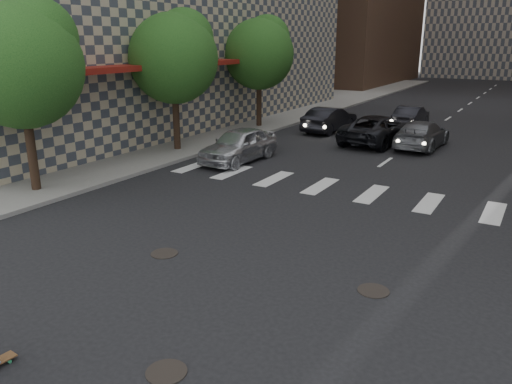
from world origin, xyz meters
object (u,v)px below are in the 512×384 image
at_px(silver_sedan, 239,145).
at_px(traffic_car_b, 422,134).
at_px(tree_c, 261,51).
at_px(tree_a, 24,60).
at_px(traffic_car_a, 330,119).
at_px(tree_b, 176,54).
at_px(traffic_car_c, 378,129).
at_px(traffic_car_e, 411,117).

xyz_separation_m(silver_sedan, traffic_car_b, (6.42, 7.25, -0.07)).
height_order(tree_c, silver_sedan, tree_c).
bearing_deg(tree_a, traffic_car_b, 56.00).
xyz_separation_m(tree_a, traffic_car_b, (10.08, 14.94, -3.96)).
bearing_deg(traffic_car_a, tree_b, 69.80).
bearing_deg(silver_sedan, tree_b, 177.45).
bearing_deg(tree_c, traffic_car_c, -8.25).
relative_size(tree_b, traffic_car_b, 1.39).
bearing_deg(traffic_car_b, traffic_car_a, -15.76).
relative_size(tree_b, traffic_car_a, 1.49).
bearing_deg(traffic_car_c, tree_c, -1.13).
bearing_deg(traffic_car_e, traffic_car_b, 108.91).
relative_size(silver_sedan, traffic_car_e, 1.10).
relative_size(tree_b, traffic_car_e, 1.62).
distance_m(tree_c, traffic_car_a, 5.85).
relative_size(tree_b, traffic_car_c, 1.23).
height_order(tree_a, traffic_car_a, tree_a).
height_order(tree_c, traffic_car_e, tree_c).
relative_size(traffic_car_a, traffic_car_e, 1.09).
bearing_deg(traffic_car_b, traffic_car_c, 4.47).
bearing_deg(traffic_car_e, traffic_car_c, 87.98).
distance_m(silver_sedan, traffic_car_a, 9.20).
xyz_separation_m(tree_b, traffic_car_e, (8.06, 12.86, -3.97)).
bearing_deg(silver_sedan, tree_a, -113.08).
bearing_deg(tree_a, traffic_car_a, 75.81).
relative_size(silver_sedan, traffic_car_c, 0.83).
xyz_separation_m(traffic_car_a, traffic_car_e, (3.80, 4.00, -0.06)).
bearing_deg(tree_c, tree_b, -90.00).
distance_m(tree_b, traffic_car_b, 12.86).
bearing_deg(traffic_car_b, traffic_car_e, -68.66).
bearing_deg(traffic_car_a, traffic_car_c, 156.26).
height_order(tree_b, silver_sedan, tree_b).
height_order(tree_b, traffic_car_e, tree_b).
xyz_separation_m(tree_a, tree_c, (0.00, 16.00, 0.00)).
bearing_deg(silver_sedan, traffic_car_a, 88.60).
relative_size(tree_a, traffic_car_e, 1.62).
bearing_deg(traffic_car_a, tree_c, 16.94).
bearing_deg(traffic_car_a, tree_a, 81.31).
relative_size(tree_c, traffic_car_b, 1.39).
bearing_deg(traffic_car_b, tree_b, 37.12).
bearing_deg(tree_b, silver_sedan, -4.93).
distance_m(tree_a, traffic_car_c, 17.25).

